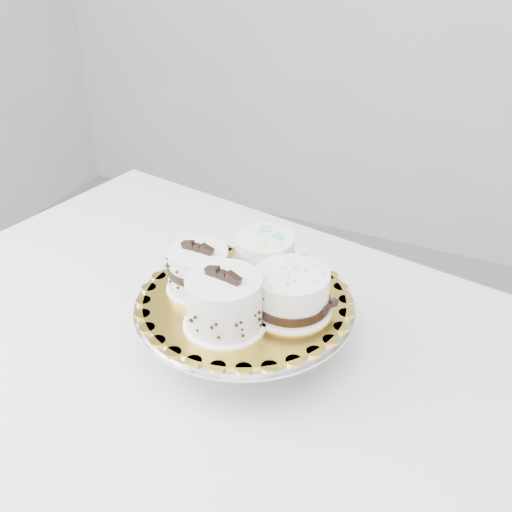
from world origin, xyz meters
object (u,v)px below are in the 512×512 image
at_px(cake_swirl, 224,303).
at_px(cake_ribbon, 292,293).
at_px(cake_banded, 199,271).
at_px(cake_dots, 265,256).
at_px(table, 229,383).
at_px(cake_stand, 245,317).
at_px(cake_board, 245,300).

height_order(cake_swirl, cake_ribbon, cake_swirl).
bearing_deg(cake_banded, cake_dots, 47.33).
bearing_deg(cake_swirl, table, 123.56).
bearing_deg(cake_banded, cake_ribbon, 5.05).
bearing_deg(cake_banded, cake_stand, 3.32).
relative_size(cake_board, cake_swirl, 2.52).
bearing_deg(cake_board, cake_ribbon, 5.03).
height_order(cake_board, cake_swirl, cake_swirl).
bearing_deg(table, cake_swirl, -54.62).
xyz_separation_m(cake_dots, cake_ribbon, (0.08, -0.07, -0.01)).
height_order(table, cake_ribbon, cake_ribbon).
distance_m(cake_board, cake_ribbon, 0.08).
bearing_deg(cake_ribbon, table, -149.98).
bearing_deg(cake_board, cake_banded, -178.48).
bearing_deg(cake_banded, table, -9.71).
relative_size(cake_stand, cake_banded, 3.25).
distance_m(table, cake_banded, 0.21).
relative_size(cake_board, cake_ribbon, 2.19).
xyz_separation_m(cake_swirl, cake_dots, (-0.00, 0.14, -0.00)).
bearing_deg(cake_ribbon, cake_stand, -155.98).
relative_size(cake_banded, cake_dots, 0.89).
relative_size(table, cake_dots, 11.68).
bearing_deg(cake_ribbon, cake_board, -155.98).
relative_size(cake_stand, cake_dots, 2.89).
bearing_deg(table, cake_ribbon, 21.20).
xyz_separation_m(cake_swirl, cake_banded, (-0.08, 0.07, -0.01)).
xyz_separation_m(table, cake_board, (0.02, 0.01, 0.17)).
xyz_separation_m(cake_stand, cake_ribbon, (0.07, 0.01, 0.06)).
distance_m(cake_banded, cake_ribbon, 0.15).
xyz_separation_m(cake_board, cake_banded, (-0.08, -0.00, 0.03)).
distance_m(cake_stand, cake_ribbon, 0.10).
height_order(cake_stand, cake_swirl, cake_swirl).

